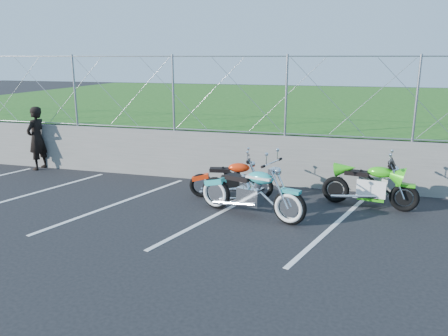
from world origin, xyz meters
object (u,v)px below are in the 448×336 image
(naked_orange, at_px, (232,181))
(cruiser_turquoise, at_px, (252,194))
(sportbike_green, at_px, (371,187))
(person_standing, at_px, (37,138))

(naked_orange, bearing_deg, cruiser_turquoise, -65.78)
(naked_orange, bearing_deg, sportbike_green, -5.47)
(sportbike_green, relative_size, person_standing, 1.11)
(cruiser_turquoise, distance_m, naked_orange, 1.27)
(naked_orange, height_order, sportbike_green, sportbike_green)
(sportbike_green, height_order, person_standing, person_standing)
(naked_orange, xyz_separation_m, person_standing, (-6.21, 1.14, 0.50))
(cruiser_turquoise, relative_size, sportbike_green, 1.16)
(cruiser_turquoise, relative_size, naked_orange, 1.21)
(cruiser_turquoise, xyz_separation_m, sportbike_green, (2.38, 1.28, -0.03))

